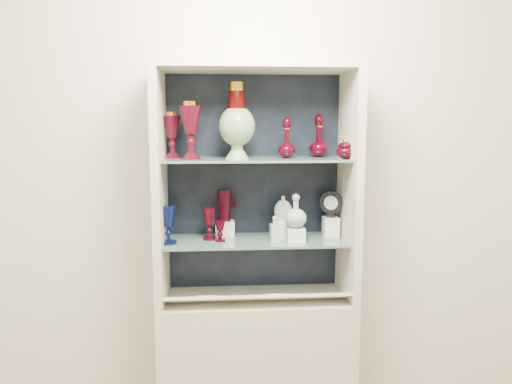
{
  "coord_description": "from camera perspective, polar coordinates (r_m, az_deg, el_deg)",
  "views": [
    {
      "loc": [
        -0.19,
        -0.96,
        1.65
      ],
      "look_at": [
        0.0,
        1.53,
        1.3
      ],
      "focal_mm": 35.0,
      "sensor_mm": 36.0,
      "label": 1
    }
  ],
  "objects": [
    {
      "name": "riser_flat_flask",
      "position": [
        2.63,
        3.11,
        -4.22
      ],
      "size": [
        0.09,
        0.09,
        0.09
      ],
      "primitive_type": "cube",
      "color": "silver",
      "rests_on": "shelf_lower"
    },
    {
      "name": "cameo_medallion",
      "position": [
        2.67,
        8.59,
        -1.35
      ],
      "size": [
        0.13,
        0.09,
        0.14
      ],
      "primitive_type": null,
      "rotation": [
        0.0,
        0.0,
        -0.41
      ],
      "color": "black",
      "rests_on": "riser_cameo_medallion"
    },
    {
      "name": "flat_flask",
      "position": [
        2.61,
        3.12,
        -1.82
      ],
      "size": [
        0.1,
        0.07,
        0.13
      ],
      "primitive_type": null,
      "rotation": [
        0.0,
        0.0,
        -0.39
      ],
      "color": "#AFBCC2",
      "rests_on": "riser_flat_flask"
    },
    {
      "name": "label_card_1",
      "position": [
        2.53,
        -5.64,
        -11.82
      ],
      "size": [
        0.1,
        0.06,
        0.03
      ],
      "primitive_type": "cube",
      "rotation": [
        -0.44,
        0.0,
        0.0
      ],
      "color": "white",
      "rests_on": "label_ledge"
    },
    {
      "name": "cabinet_top_cap",
      "position": [
        2.51,
        0.0,
        14.15
      ],
      "size": [
        1.0,
        0.4,
        0.04
      ],
      "primitive_type": "cube",
      "color": "beige",
      "rests_on": "cabinet_side_left"
    },
    {
      "name": "lidded_bowl",
      "position": [
        2.52,
        10.16,
        4.9
      ],
      "size": [
        0.12,
        0.12,
        0.1
      ],
      "primitive_type": null,
      "rotation": [
        0.0,
        0.0,
        -0.4
      ],
      "color": "#3A000D",
      "rests_on": "shelf_upper"
    },
    {
      "name": "label_card_0",
      "position": [
        2.54,
        2.2,
        -11.67
      ],
      "size": [
        0.1,
        0.06,
        0.03
      ],
      "primitive_type": "cube",
      "rotation": [
        -0.44,
        0.0,
        0.0
      ],
      "color": "white",
      "rests_on": "label_ledge"
    },
    {
      "name": "ruby_goblet_small",
      "position": [
        2.54,
        -4.12,
        -4.42
      ],
      "size": [
        0.07,
        0.07,
        0.11
      ],
      "primitive_type": null,
      "rotation": [
        0.0,
        0.0,
        -0.2
      ],
      "color": "#3A000D",
      "rests_on": "shelf_lower"
    },
    {
      "name": "pedestal_lamp_left",
      "position": [
        2.57,
        -9.57,
        6.43
      ],
      "size": [
        0.11,
        0.11,
        0.23
      ],
      "primitive_type": null,
      "rotation": [
        0.0,
        0.0,
        -0.23
      ],
      "color": "#3F0613",
      "rests_on": "shelf_upper"
    },
    {
      "name": "cabinet_base",
      "position": [
        2.8,
        0.0,
        -19.08
      ],
      "size": [
        1.0,
        0.4,
        0.75
      ],
      "primitive_type": "cube",
      "color": "beige",
      "rests_on": "ground"
    },
    {
      "name": "ruby_decanter_a",
      "position": [
        2.53,
        3.54,
        6.47
      ],
      "size": [
        0.11,
        0.11,
        0.23
      ],
      "primitive_type": null,
      "rotation": [
        0.0,
        0.0,
        -0.33
      ],
      "color": "#3A000D",
      "rests_on": "shelf_upper"
    },
    {
      "name": "ruby_pitcher",
      "position": [
        2.65,
        -3.6,
        -1.53
      ],
      "size": [
        0.14,
        0.11,
        0.17
      ],
      "primitive_type": null,
      "rotation": [
        0.0,
        0.0,
        0.33
      ],
      "color": "#3F0613",
      "rests_on": "riser_ruby_pitcher"
    },
    {
      "name": "wall_back",
      "position": [
        2.73,
        -0.35,
        2.72
      ],
      "size": [
        3.5,
        0.02,
        2.8
      ],
      "primitive_type": "cube",
      "color": "silver",
      "rests_on": "ground"
    },
    {
      "name": "riser_ruby_pitcher",
      "position": [
        2.67,
        -3.58,
        -4.14
      ],
      "size": [
        0.1,
        0.1,
        0.08
      ],
      "primitive_type": "cube",
      "color": "silver",
      "rests_on": "shelf_lower"
    },
    {
      "name": "cabinet_back_panel",
      "position": [
        2.71,
        -0.31,
        1.08
      ],
      "size": [
        0.98,
        0.02,
        1.15
      ],
      "primitive_type": "cube",
      "color": "black",
      "rests_on": "cabinet_base"
    },
    {
      "name": "cabinet_side_right",
      "position": [
        2.6,
        10.61,
        0.66
      ],
      "size": [
        0.04,
        0.4,
        1.15
      ],
      "primitive_type": "cube",
      "color": "beige",
      "rests_on": "cabinet_base"
    },
    {
      "name": "cobalt_goblet",
      "position": [
        2.51,
        -10.0,
        -3.72
      ],
      "size": [
        0.11,
        0.11,
        0.19
      ],
      "primitive_type": null,
      "rotation": [
        0.0,
        0.0,
        -0.43
      ],
      "color": "#040E3D",
      "rests_on": "shelf_lower"
    },
    {
      "name": "shelf_lower",
      "position": [
        2.59,
        -0.03,
        -5.56
      ],
      "size": [
        0.92,
        0.34,
        0.01
      ],
      "primitive_type": "cube",
      "color": "slate",
      "rests_on": "cabinet_side_left"
    },
    {
      "name": "shelf_upper",
      "position": [
        2.52,
        -0.03,
        3.75
      ],
      "size": [
        0.92,
        0.34,
        0.01
      ],
      "primitive_type": "cube",
      "color": "slate",
      "rests_on": "cabinet_side_left"
    },
    {
      "name": "riser_clear_round_decanter",
      "position": [
        2.55,
        4.54,
        -4.86
      ],
      "size": [
        0.09,
        0.09,
        0.07
      ],
      "primitive_type": "cube",
      "color": "silver",
      "rests_on": "shelf_lower"
    },
    {
      "name": "ruby_goblet_tall",
      "position": [
        2.58,
        -5.34,
        -3.62
      ],
      "size": [
        0.08,
        0.08,
        0.17
      ],
      "primitive_type": null,
      "rotation": [
        0.0,
        0.0,
        0.19
      ],
      "color": "#3F0613",
      "rests_on": "shelf_lower"
    },
    {
      "name": "pedestal_lamp_right",
      "position": [
        2.47,
        -7.47,
        6.99
      ],
      "size": [
        0.12,
        0.12,
        0.28
      ],
      "primitive_type": null,
      "rotation": [
        0.0,
        0.0,
        -0.16
      ],
      "color": "#3F0613",
      "rests_on": "shelf_upper"
    },
    {
      "name": "ruby_decanter_b",
      "position": [
        2.63,
        7.2,
        6.55
      ],
      "size": [
        0.13,
        0.13,
        0.23
      ],
      "primitive_type": null,
      "rotation": [
        0.0,
        0.0,
        0.34
      ],
      "color": "#3A000D",
      "rests_on": "shelf_upper"
    },
    {
      "name": "cabinet_side_left",
      "position": [
        2.53,
        -10.92,
        0.45
      ],
      "size": [
        0.04,
        0.4,
        1.15
      ],
      "primitive_type": "cube",
      "color": "beige",
      "rests_on": "cabinet_base"
    },
    {
      "name": "riser_cameo_medallion",
      "position": [
        2.69,
        8.53,
        -3.92
      ],
      "size": [
        0.08,
        0.08,
        0.1
      ],
      "primitive_type": "cube",
      "color": "silver",
      "rests_on": "shelf_lower"
    },
    {
      "name": "clear_round_decanter",
      "position": [
        2.52,
        4.57,
        -2.26
      ],
      "size": [
        0.14,
        0.14,
        0.17
      ],
      "primitive_type": null,
      "rotation": [
        0.0,
        0.0,
        -0.32
      ],
      "color": "#97A7B1",
      "rests_on": "riser_clear_round_decanter"
    },
    {
      "name": "enamel_urn",
      "position": [
        2.5,
        -2.19,
        8.15
      ],
      "size": [
        0.18,
        0.18,
        0.38
      ],
      "primitive_type": null,
      "rotation": [
        0.0,
        0.0,
        -0.01
      ],
      "color": "#0E4F2C",
      "rests_on": "shelf_upper"
    },
    {
      "name": "label_ledge",
      "position": [
        2.54,
        0.19,
        -12.05
      ],
      "size": [
        0.92,
        0.17,
        0.09
      ],
      "primitive_type": "cube",
      "rotation": [
        -0.44,
        0.0,
        0.0
      ],
      "color": "beige",
      "rests_on": "cabinet_base"
    },
    {
      "name": "clear_square_bottle",
      "position": [
        2.51,
        2.17,
        -4.25
      ],
      "size": [
        0.05,
        0.05,
        0.13
      ],
      "primitive_type": null,
      "rotation": [
        0.0,
        0.0,
        0.1
      ],
      "color": "#97A7B1",
      "rests_on": "shelf_lower"
    }
  ]
}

